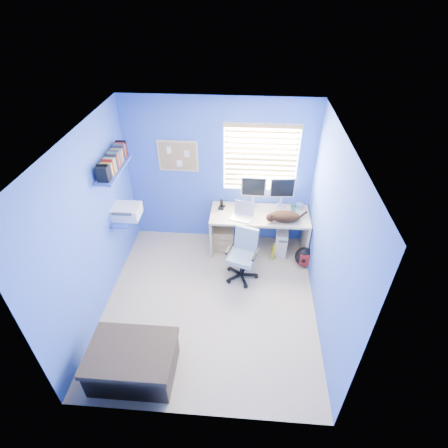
# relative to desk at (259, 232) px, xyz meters

# --- Properties ---
(floor) EXTENTS (3.00, 3.20, 0.00)m
(floor) POSITION_rel_desk_xyz_m (-0.68, -1.26, -0.37)
(floor) COLOR #C6AD88
(floor) RESTS_ON ground
(ceiling) EXTENTS (3.00, 3.20, 0.00)m
(ceiling) POSITION_rel_desk_xyz_m (-0.68, -1.26, 2.13)
(ceiling) COLOR white
(ceiling) RESTS_ON wall_back
(wall_back) EXTENTS (3.00, 0.01, 2.50)m
(wall_back) POSITION_rel_desk_xyz_m (-0.68, 0.34, 0.88)
(wall_back) COLOR #4460CE
(wall_back) RESTS_ON ground
(wall_front) EXTENTS (3.00, 0.01, 2.50)m
(wall_front) POSITION_rel_desk_xyz_m (-0.68, -2.86, 0.88)
(wall_front) COLOR #4460CE
(wall_front) RESTS_ON ground
(wall_left) EXTENTS (0.01, 3.20, 2.50)m
(wall_left) POSITION_rel_desk_xyz_m (-2.18, -1.26, 0.88)
(wall_left) COLOR #4460CE
(wall_left) RESTS_ON ground
(wall_right) EXTENTS (0.01, 3.20, 2.50)m
(wall_right) POSITION_rel_desk_xyz_m (0.82, -1.26, 0.88)
(wall_right) COLOR #4460CE
(wall_right) RESTS_ON ground
(desk) EXTENTS (1.59, 0.65, 0.74)m
(desk) POSITION_rel_desk_xyz_m (0.00, 0.00, 0.00)
(desk) COLOR tan
(desk) RESTS_ON floor
(laptop) EXTENTS (0.39, 0.34, 0.22)m
(laptop) POSITION_rel_desk_xyz_m (-0.28, -0.14, 0.48)
(laptop) COLOR silver
(laptop) RESTS_ON desk
(monitor_left) EXTENTS (0.40, 0.13, 0.54)m
(monitor_left) POSITION_rel_desk_xyz_m (-0.12, 0.24, 0.64)
(monitor_left) COLOR silver
(monitor_left) RESTS_ON desk
(monitor_right) EXTENTS (0.41, 0.15, 0.54)m
(monitor_right) POSITION_rel_desk_xyz_m (0.34, 0.24, 0.64)
(monitor_right) COLOR silver
(monitor_right) RESTS_ON desk
(phone) EXTENTS (0.12, 0.13, 0.17)m
(phone) POSITION_rel_desk_xyz_m (-0.63, 0.11, 0.45)
(phone) COLOR black
(phone) RESTS_ON desk
(mug) EXTENTS (0.10, 0.09, 0.10)m
(mug) POSITION_rel_desk_xyz_m (0.54, 0.13, 0.42)
(mug) COLOR teal
(mug) RESTS_ON desk
(cd_spindle) EXTENTS (0.13, 0.13, 0.07)m
(cd_spindle) POSITION_rel_desk_xyz_m (0.66, 0.23, 0.41)
(cd_spindle) COLOR silver
(cd_spindle) RESTS_ON desk
(cat) EXTENTS (0.51, 0.37, 0.17)m
(cat) POSITION_rel_desk_xyz_m (0.39, -0.16, 0.45)
(cat) COLOR black
(cat) RESTS_ON desk
(tower_pc) EXTENTS (0.22, 0.45, 0.45)m
(tower_pc) POSITION_rel_desk_xyz_m (0.40, 0.01, -0.14)
(tower_pc) COLOR beige
(tower_pc) RESTS_ON floor
(drawer_boxes) EXTENTS (0.35, 0.28, 0.41)m
(drawer_boxes) POSITION_rel_desk_xyz_m (-0.60, -0.01, -0.17)
(drawer_boxes) COLOR tan
(drawer_boxes) RESTS_ON floor
(yellow_book) EXTENTS (0.03, 0.17, 0.24)m
(yellow_book) POSITION_rel_desk_xyz_m (0.26, -0.19, -0.25)
(yellow_book) COLOR yellow
(yellow_book) RESTS_ON floor
(backpack) EXTENTS (0.32, 0.26, 0.35)m
(backpack) POSITION_rel_desk_xyz_m (0.75, -0.34, -0.20)
(backpack) COLOR black
(backpack) RESTS_ON floor
(bed_corner) EXTENTS (0.95, 0.68, 0.46)m
(bed_corner) POSITION_rel_desk_xyz_m (-1.46, -2.42, -0.14)
(bed_corner) COLOR #463628
(bed_corner) RESTS_ON floor
(office_chair) EXTENTS (0.60, 0.60, 0.83)m
(office_chair) POSITION_rel_desk_xyz_m (-0.24, -0.66, -0.06)
(office_chair) COLOR black
(office_chair) RESTS_ON floor
(window_blinds) EXTENTS (1.15, 0.05, 1.10)m
(window_blinds) POSITION_rel_desk_xyz_m (-0.03, 0.31, 1.18)
(window_blinds) COLOR white
(window_blinds) RESTS_ON ground
(corkboard) EXTENTS (0.64, 0.02, 0.52)m
(corkboard) POSITION_rel_desk_xyz_m (-1.33, 0.33, 1.18)
(corkboard) COLOR tan
(corkboard) RESTS_ON ground
(wall_shelves) EXTENTS (0.42, 0.90, 1.05)m
(wall_shelves) POSITION_rel_desk_xyz_m (-2.04, -0.51, 1.06)
(wall_shelves) COLOR #3047B3
(wall_shelves) RESTS_ON ground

